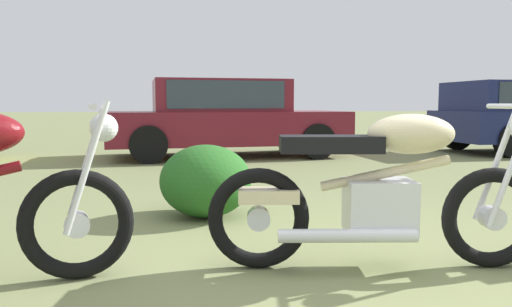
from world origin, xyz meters
TOP-DOWN VIEW (x-y plane):
  - ground_plane at (0.00, 0.00)m, footprint 120.00×120.00m
  - motorcycle_cream at (0.10, 0.24)m, footprint 2.02×0.65m
  - car_burgundy at (-0.20, 6.86)m, footprint 4.48×2.17m
  - shrub_low at (-0.86, 1.81)m, footprint 0.81×0.86m

SIDE VIEW (x-z plane):
  - ground_plane at x=0.00m, z-range 0.00..0.00m
  - shrub_low at x=-0.86m, z-range 0.00..0.64m
  - motorcycle_cream at x=0.10m, z-range -0.03..0.99m
  - car_burgundy at x=-0.20m, z-range 0.08..1.51m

